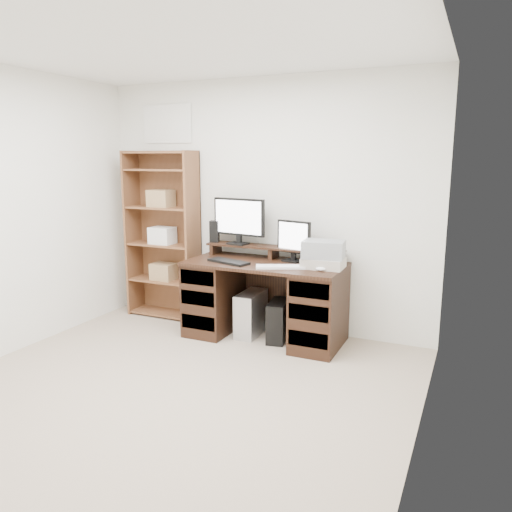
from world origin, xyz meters
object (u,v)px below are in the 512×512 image
Objects in this scene: bookshelf at (164,233)px; monitor_wide at (239,219)px; monitor_small at (294,239)px; tower_silver at (251,314)px; tower_black at (278,321)px; desk at (265,299)px; printer at (323,263)px.

monitor_wide is at bearing -1.19° from bookshelf.
tower_silver is (-0.39, -0.13, -0.75)m from monitor_small.
tower_black is at bearing -8.50° from bookshelf.
desk is at bearing -9.34° from bookshelf.
monitor_small is 0.41m from printer.
tower_black is 1.62m from bookshelf.
bookshelf reaches higher than tower_black.
tower_black is (-0.09, -0.16, -0.77)m from monitor_small.
monitor_wide is 1.02m from printer.
bookshelf is at bearing -168.33° from monitor_small.
monitor_small is at bearing 52.00° from tower_black.
tower_black is at bearing -0.64° from desk.
desk is 0.24m from tower_black.
monitor_small is (0.60, -0.04, -0.16)m from monitor_wide.
tower_silver is 0.30m from tower_black.
monitor_small is 0.22× the size of bookshelf.
tower_silver is (-0.73, 0.02, -0.58)m from printer.
desk is at bearing 177.75° from printer.
bookshelf reaches higher than desk.
monitor_small is 0.85m from tower_silver.
monitor_wide reaches higher than printer.
monitor_small is 1.07× the size of printer.
tower_black is (-0.43, -0.00, -0.60)m from printer.
printer is (0.57, -0.00, 0.41)m from desk.
monitor_wide is 1.08m from tower_black.
tower_black is at bearing 177.94° from printer.
bookshelf reaches higher than tower_silver.
printer is at bearing -4.00° from monitor_wide.
monitor_wide is 0.95m from tower_silver.
printer is (0.94, -0.19, -0.33)m from monitor_wide.
tower_silver reaches higher than tower_black.
desk is at bearing 169.69° from tower_black.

